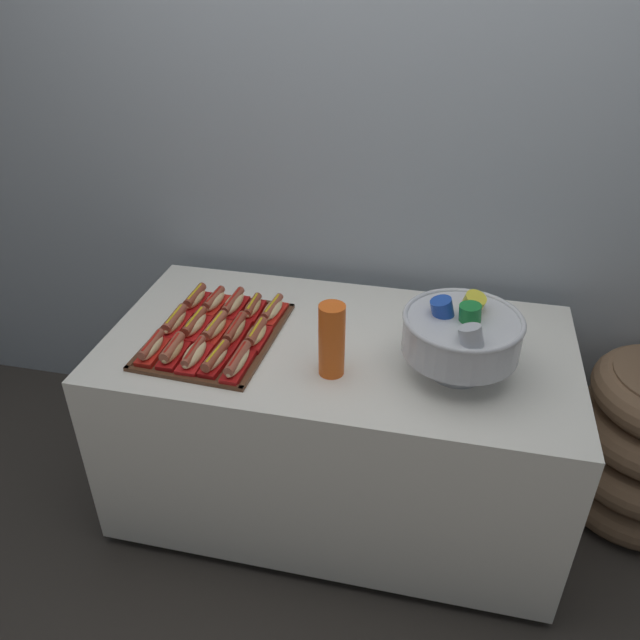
# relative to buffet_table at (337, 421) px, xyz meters

# --- Properties ---
(ground_plane) EXTENTS (10.00, 10.00, 0.00)m
(ground_plane) POSITION_rel_buffet_table_xyz_m (0.00, 0.00, -0.40)
(ground_plane) COLOR #38332D
(back_wall) EXTENTS (6.00, 0.10, 2.60)m
(back_wall) POSITION_rel_buffet_table_xyz_m (0.00, 0.55, 0.90)
(back_wall) COLOR #9EA8B2
(back_wall) RESTS_ON ground_plane
(buffet_table) EXTENTS (1.59, 0.83, 0.75)m
(buffet_table) POSITION_rel_buffet_table_xyz_m (0.00, 0.00, 0.00)
(buffet_table) COLOR white
(buffet_table) RESTS_ON ground_plane
(serving_tray) EXTENTS (0.43, 0.54, 0.01)m
(serving_tray) POSITION_rel_buffet_table_xyz_m (-0.42, -0.06, 0.36)
(serving_tray) COLOR #56331E
(serving_tray) RESTS_ON buffet_table
(hot_dog_0) EXTENTS (0.06, 0.16, 0.06)m
(hot_dog_0) POSITION_rel_buffet_table_xyz_m (-0.58, -0.22, 0.39)
(hot_dog_0) COLOR red
(hot_dog_0) RESTS_ON serving_tray
(hot_dog_1) EXTENTS (0.06, 0.15, 0.06)m
(hot_dog_1) POSITION_rel_buffet_table_xyz_m (-0.50, -0.23, 0.39)
(hot_dog_1) COLOR #B21414
(hot_dog_1) RESTS_ON serving_tray
(hot_dog_2) EXTENTS (0.07, 0.17, 0.06)m
(hot_dog_2) POSITION_rel_buffet_table_xyz_m (-0.43, -0.23, 0.39)
(hot_dog_2) COLOR red
(hot_dog_2) RESTS_ON serving_tray
(hot_dog_3) EXTENTS (0.07, 0.16, 0.06)m
(hot_dog_3) POSITION_rel_buffet_table_xyz_m (-0.35, -0.23, 0.39)
(hot_dog_3) COLOR #B21414
(hot_dog_3) RESTS_ON serving_tray
(hot_dog_4) EXTENTS (0.07, 0.19, 0.06)m
(hot_dog_4) POSITION_rel_buffet_table_xyz_m (-0.28, -0.24, 0.39)
(hot_dog_4) COLOR #B21414
(hot_dog_4) RESTS_ON serving_tray
(hot_dog_5) EXTENTS (0.06, 0.17, 0.06)m
(hot_dog_5) POSITION_rel_buffet_table_xyz_m (-0.57, -0.06, 0.39)
(hot_dog_5) COLOR red
(hot_dog_5) RESTS_ON serving_tray
(hot_dog_6) EXTENTS (0.07, 0.17, 0.06)m
(hot_dog_6) POSITION_rel_buffet_table_xyz_m (-0.49, -0.06, 0.39)
(hot_dog_6) COLOR red
(hot_dog_6) RESTS_ON serving_tray
(hot_dog_7) EXTENTS (0.08, 0.16, 0.06)m
(hot_dog_7) POSITION_rel_buffet_table_xyz_m (-0.42, -0.06, 0.39)
(hot_dog_7) COLOR red
(hot_dog_7) RESTS_ON serving_tray
(hot_dog_8) EXTENTS (0.06, 0.18, 0.06)m
(hot_dog_8) POSITION_rel_buffet_table_xyz_m (-0.34, -0.07, 0.39)
(hot_dog_8) COLOR #B21414
(hot_dog_8) RESTS_ON serving_tray
(hot_dog_9) EXTENTS (0.07, 0.15, 0.06)m
(hot_dog_9) POSITION_rel_buffet_table_xyz_m (-0.27, -0.07, 0.39)
(hot_dog_9) COLOR #B21414
(hot_dog_9) RESTS_ON serving_tray
(hot_dog_10) EXTENTS (0.07, 0.16, 0.06)m
(hot_dog_10) POSITION_rel_buffet_table_xyz_m (-0.56, 0.11, 0.39)
(hot_dog_10) COLOR #B21414
(hot_dog_10) RESTS_ON serving_tray
(hot_dog_11) EXTENTS (0.08, 0.16, 0.06)m
(hot_dog_11) POSITION_rel_buffet_table_xyz_m (-0.49, 0.10, 0.39)
(hot_dog_11) COLOR red
(hot_dog_11) RESTS_ON serving_tray
(hot_dog_12) EXTENTS (0.07, 0.18, 0.06)m
(hot_dog_12) POSITION_rel_buffet_table_xyz_m (-0.41, 0.10, 0.39)
(hot_dog_12) COLOR #B21414
(hot_dog_12) RESTS_ON serving_tray
(hot_dog_13) EXTENTS (0.06, 0.15, 0.06)m
(hot_dog_13) POSITION_rel_buffet_table_xyz_m (-0.34, 0.10, 0.39)
(hot_dog_13) COLOR #B21414
(hot_dog_13) RESTS_ON serving_tray
(hot_dog_14) EXTENTS (0.08, 0.17, 0.06)m
(hot_dog_14) POSITION_rel_buffet_table_xyz_m (-0.26, 0.09, 0.39)
(hot_dog_14) COLOR red
(hot_dog_14) RESTS_ON serving_tray
(punch_bowl) EXTENTS (0.37, 0.37, 0.26)m
(punch_bowl) POSITION_rel_buffet_table_xyz_m (0.40, -0.09, 0.51)
(punch_bowl) COLOR silver
(punch_bowl) RESTS_ON buffet_table
(cup_stack) EXTENTS (0.08, 0.08, 0.24)m
(cup_stack) POSITION_rel_buffet_table_xyz_m (0.01, -0.18, 0.48)
(cup_stack) COLOR #EA5B19
(cup_stack) RESTS_ON buffet_table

